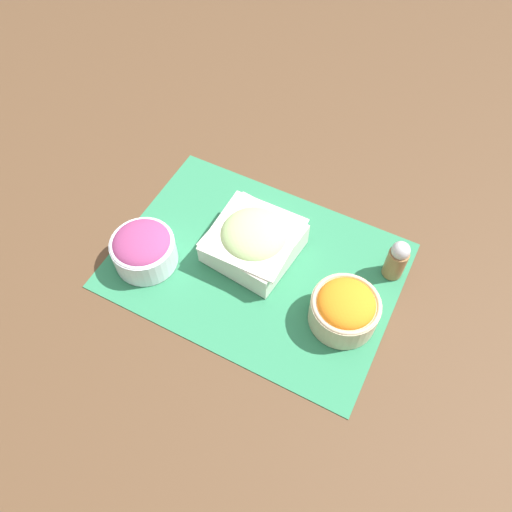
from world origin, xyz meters
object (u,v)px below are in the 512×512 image
(onion_bowl, at_px, (143,248))
(pepper_shaker, at_px, (397,259))
(carrot_bowl, at_px, (345,308))
(cucumber_bowl, at_px, (254,240))

(onion_bowl, relative_size, pepper_shaker, 1.33)
(pepper_shaker, bearing_deg, carrot_bowl, 70.53)
(cucumber_bowl, height_order, pepper_shaker, pepper_shaker)
(cucumber_bowl, height_order, onion_bowl, cucumber_bowl)
(pepper_shaker, bearing_deg, onion_bowl, 23.97)
(carrot_bowl, relative_size, pepper_shaker, 1.34)
(cucumber_bowl, relative_size, pepper_shaker, 1.86)
(carrot_bowl, height_order, onion_bowl, carrot_bowl)
(cucumber_bowl, relative_size, onion_bowl, 1.40)
(onion_bowl, distance_m, pepper_shaker, 0.47)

